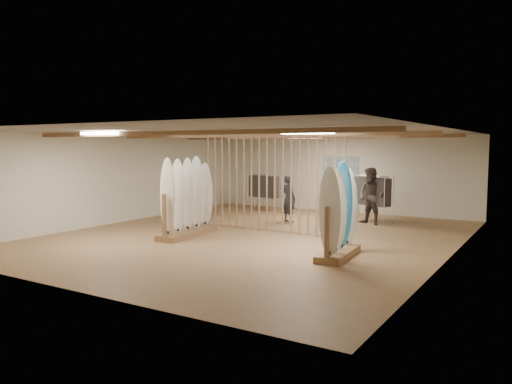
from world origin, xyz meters
The scene contains 16 objects.
floor centered at (0.00, 0.00, 0.00)m, with size 12.00×12.00×0.00m, color #936C47.
ceiling centered at (0.00, 0.00, 2.80)m, with size 12.00×12.00×0.00m, color gray.
wall_back centered at (0.00, 6.00, 1.40)m, with size 12.00×12.00×0.00m, color beige.
wall_front centered at (0.00, -6.00, 1.40)m, with size 12.00×12.00×0.00m, color beige.
wall_left centered at (-5.00, 0.00, 1.40)m, with size 12.00×12.00×0.00m, color beige.
wall_right centered at (5.00, 0.00, 1.40)m, with size 12.00×12.00×0.00m, color beige.
ceiling_slats centered at (0.00, 0.00, 2.72)m, with size 9.50×6.12×0.10m, color olive.
light_panels centered at (0.00, 0.00, 2.74)m, with size 1.20×0.35×0.06m, color white.
bamboo_partition centered at (0.00, 0.80, 1.40)m, with size 4.45×0.05×2.78m.
poster centered at (0.00, 5.98, 1.60)m, with size 1.40×0.03×0.90m, color #2E5FA1.
rack_left centered at (-1.58, -0.96, 0.70)m, with size 0.75×2.20×2.06m.
rack_right centered at (2.90, -1.26, 0.68)m, with size 0.71×1.78×2.01m.
clothing_rack_a centered at (-2.49, 4.62, 0.92)m, with size 1.31×0.57×1.42m.
clothing_rack_b centered at (1.87, 3.94, 1.00)m, with size 1.37×0.87×1.54m.
shopper_a centered at (-0.40, 2.67, 0.86)m, with size 0.63×0.42×1.72m, color #292B31.
shopper_b centered at (2.00, 3.57, 1.00)m, with size 0.97×0.76×2.01m, color #403731.
Camera 1 is at (6.99, -11.39, 2.43)m, focal length 35.00 mm.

